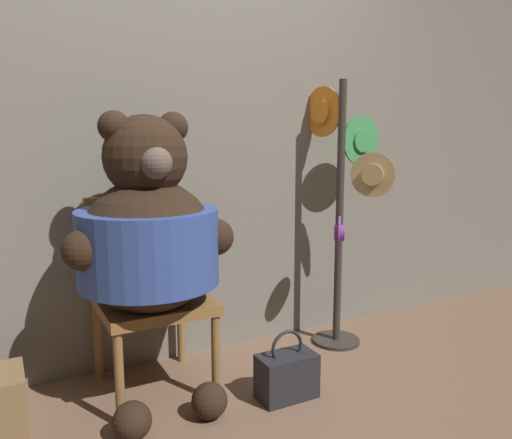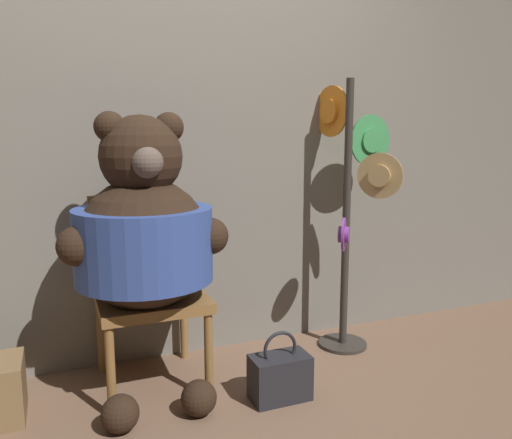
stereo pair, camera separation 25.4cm
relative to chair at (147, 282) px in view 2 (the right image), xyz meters
The scene contains 6 objects.
ground_plane 0.68m from the chair, 61.47° to the right, with size 14.00×14.00×0.00m, color brown.
wall_back 0.83m from the chair, 51.36° to the left, with size 8.00×0.10×2.51m.
chair is the anchor object (origin of this frame).
teddy_bear 0.32m from the chair, 100.69° to the right, with size 0.76×0.67×1.33m.
hat_display_rack 1.21m from the chair, ahead, with size 0.45×0.54×1.53m.
handbag_on_ground 0.80m from the chair, 40.51° to the right, with size 0.28×0.16×0.33m.
Camera 2 is at (-0.61, -2.03, 1.21)m, focal length 35.00 mm.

